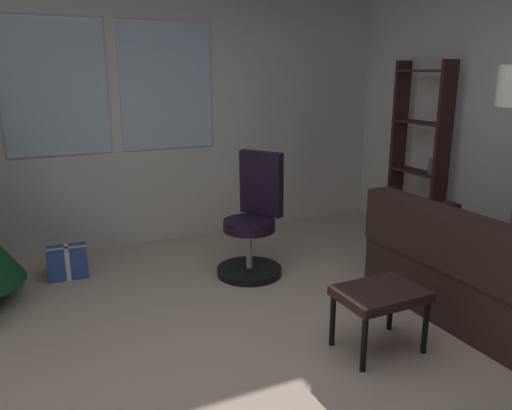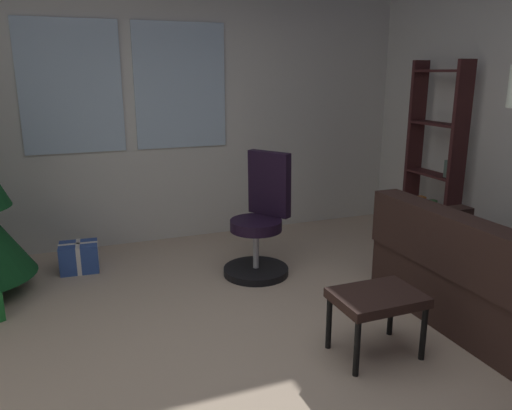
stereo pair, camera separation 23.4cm
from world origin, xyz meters
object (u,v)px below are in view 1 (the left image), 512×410
(footstool, at_px, (380,298))
(bookshelf, at_px, (418,167))
(gift_box_blue, at_px, (68,262))
(office_chair, at_px, (253,228))

(footstool, height_order, bookshelf, bookshelf)
(gift_box_blue, relative_size, bookshelf, 0.19)
(gift_box_blue, distance_m, bookshelf, 3.40)
(office_chair, xyz_separation_m, bookshelf, (1.81, 0.02, 0.38))
(gift_box_blue, height_order, office_chair, office_chair)
(gift_box_blue, distance_m, office_chair, 1.61)
(gift_box_blue, xyz_separation_m, office_chair, (1.47, -0.61, 0.28))
(footstool, height_order, gift_box_blue, footstool)
(footstool, relative_size, bookshelf, 0.29)
(footstool, bearing_deg, gift_box_blue, 128.38)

